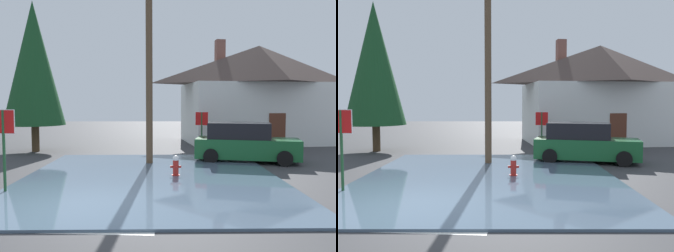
% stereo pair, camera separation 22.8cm
% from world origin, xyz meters
% --- Properties ---
extents(ground_plane, '(80.00, 80.00, 0.10)m').
position_xyz_m(ground_plane, '(0.00, 0.00, -0.05)').
color(ground_plane, '#38383A').
extents(flood_puddle, '(8.67, 9.98, 0.07)m').
position_xyz_m(flood_puddle, '(1.62, 3.29, 0.03)').
color(flood_puddle, '#4C6075').
rests_on(flood_puddle, ground).
extents(lane_stop_bar, '(4.29, 0.62, 0.01)m').
position_xyz_m(lane_stop_bar, '(-0.29, -1.57, 0.00)').
color(lane_stop_bar, silver).
rests_on(lane_stop_bar, ground).
extents(stop_sign_near, '(0.69, 0.11, 2.41)m').
position_xyz_m(stop_sign_near, '(-2.50, 1.37, 1.71)').
color(stop_sign_near, '#1E4C28').
rests_on(stop_sign_near, ground).
extents(fire_hydrant, '(0.39, 0.33, 0.77)m').
position_xyz_m(fire_hydrant, '(2.47, 3.45, 0.38)').
color(fire_hydrant, '#AD231E').
rests_on(fire_hydrant, ground).
extents(utility_pole, '(1.60, 0.28, 9.11)m').
position_xyz_m(utility_pole, '(1.47, 6.00, 4.73)').
color(utility_pole, brown).
rests_on(utility_pole, ground).
extents(stop_sign_far, '(0.67, 0.33, 2.13)m').
position_xyz_m(stop_sign_far, '(4.10, 9.70, 1.51)').
color(stop_sign_far, '#1E4C28').
rests_on(stop_sign_far, ground).
extents(house, '(10.73, 7.27, 6.81)m').
position_xyz_m(house, '(8.34, 14.21, 3.28)').
color(house, silver).
rests_on(house, ground).
extents(parked_car, '(4.73, 2.78, 1.72)m').
position_xyz_m(parked_car, '(5.66, 6.67, 0.82)').
color(parked_car, '#195B2D').
rests_on(parked_car, ground).
extents(pine_tree_tall_left, '(3.16, 3.16, 7.91)m').
position_xyz_m(pine_tree_tall_left, '(-4.74, 9.97, 4.65)').
color(pine_tree_tall_left, '#4C3823').
rests_on(pine_tree_tall_left, ground).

